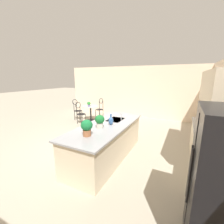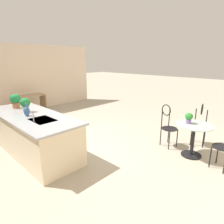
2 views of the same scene
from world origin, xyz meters
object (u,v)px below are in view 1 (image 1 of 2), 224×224
(chair_by_island, at_px, (80,112))
(potted_plant_counter_far, at_px, (87,127))
(chair_near_window, at_px, (100,107))
(chair_toward_desk, at_px, (77,109))
(vase_on_counter, at_px, (111,121))
(bistro_table, at_px, (91,112))
(potted_plant_on_table, at_px, (89,104))
(potted_plant_counter_near, at_px, (100,121))

(chair_by_island, bearing_deg, potted_plant_counter_far, 40.44)
(chair_near_window, bearing_deg, chair_toward_desk, -47.18)
(vase_on_counter, bearing_deg, chair_by_island, -127.77)
(bistro_table, xyz_separation_m, chair_toward_desk, (0.14, -0.74, 0.13))
(chair_near_window, bearing_deg, potted_plant_on_table, -9.12)
(potted_plant_counter_far, bearing_deg, potted_plant_counter_near, -178.71)
(potted_plant_on_table, distance_m, potted_plant_counter_near, 3.73)
(chair_near_window, distance_m, potted_plant_counter_near, 4.35)
(chair_near_window, bearing_deg, bistro_table, -11.24)
(chair_near_window, xyz_separation_m, potted_plant_counter_far, (4.26, 2.22, 0.55))
(chair_toward_desk, height_order, potted_plant_counter_far, potted_plant_counter_far)
(chair_toward_desk, relative_size, vase_on_counter, 3.62)
(chair_by_island, distance_m, potted_plant_counter_far, 3.86)
(chair_near_window, bearing_deg, chair_by_island, -10.55)
(potted_plant_counter_far, bearing_deg, chair_by_island, -139.56)
(chair_by_island, xyz_separation_m, chair_toward_desk, (-0.54, -0.63, 0.00))
(chair_toward_desk, bearing_deg, potted_plant_counter_far, 41.98)
(chair_by_island, distance_m, potted_plant_counter_near, 3.45)
(chair_by_island, xyz_separation_m, vase_on_counter, (2.01, 2.59, 0.46))
(bistro_table, xyz_separation_m, potted_plant_counter_near, (3.03, 2.35, 0.66))
(bistro_table, height_order, potted_plant_counter_far, potted_plant_counter_far)
(chair_by_island, bearing_deg, chair_toward_desk, -130.90)
(chair_near_window, relative_size, chair_by_island, 1.00)
(chair_near_window, xyz_separation_m, potted_plant_on_table, (0.82, -0.13, 0.30))
(chair_toward_desk, relative_size, potted_plant_counter_near, 3.19)
(chair_near_window, distance_m, chair_toward_desk, 1.20)
(bistro_table, xyz_separation_m, vase_on_counter, (2.68, 2.47, 0.58))
(bistro_table, distance_m, chair_toward_desk, 0.77)
(chair_toward_desk, distance_m, potted_plant_counter_near, 4.27)
(chair_toward_desk, bearing_deg, bistro_table, 100.36)
(chair_near_window, relative_size, potted_plant_counter_near, 3.19)
(chair_toward_desk, relative_size, potted_plant_on_table, 4.41)
(bistro_table, distance_m, potted_plant_counter_near, 3.89)
(potted_plant_on_table, height_order, vase_on_counter, vase_on_counter)
(chair_near_window, distance_m, potted_plant_counter_far, 4.84)
(potted_plant_on_table, bearing_deg, potted_plant_counter_far, 34.37)
(chair_near_window, relative_size, potted_plant_on_table, 4.41)
(potted_plant_counter_near, bearing_deg, chair_by_island, -133.72)
(chair_near_window, relative_size, chair_toward_desk, 1.00)
(potted_plant_on_table, distance_m, potted_plant_counter_far, 4.18)
(potted_plant_counter_near, relative_size, potted_plant_counter_far, 0.93)
(bistro_table, distance_m, chair_near_window, 0.70)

